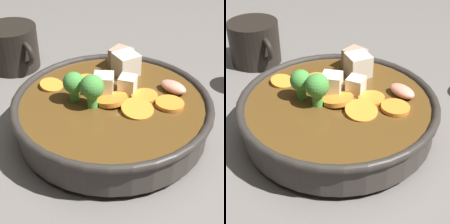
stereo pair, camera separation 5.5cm
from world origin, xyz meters
TOP-DOWN VIEW (x-y plane):
  - ground_plane at (0.00, 0.00)m, footprint 3.00×3.00m
  - stirfry_bowl at (-0.00, 0.00)m, footprint 0.29×0.29m
  - dark_mug at (-0.28, 0.01)m, footprint 0.12×0.10m

SIDE VIEW (x-z plane):
  - ground_plane at x=0.00m, z-range 0.00..0.00m
  - stirfry_bowl at x=0.00m, z-range -0.01..0.09m
  - dark_mug at x=-0.28m, z-range 0.00..0.08m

